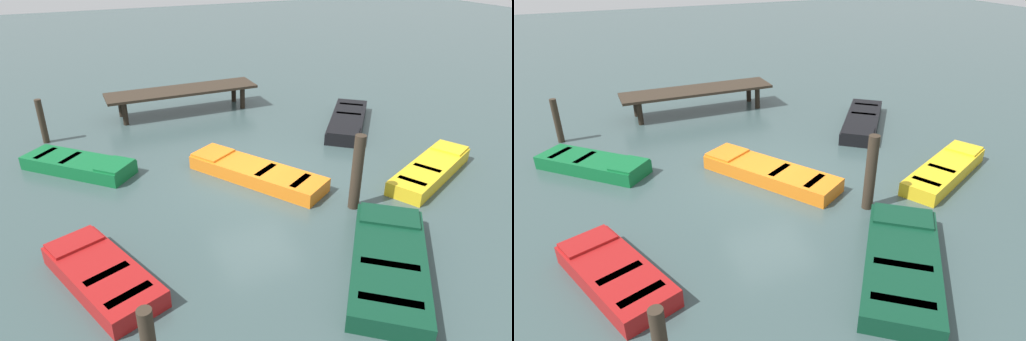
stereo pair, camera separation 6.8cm
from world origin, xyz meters
The scene contains 10 objects.
ground_plane centered at (0.00, 0.00, 0.00)m, with size 80.00×80.00×0.00m, color #384C4C.
dock_segment centered at (-0.35, 6.58, 0.83)m, with size 5.91×1.48×0.95m.
rowboat_red centered at (-4.53, -2.77, 0.22)m, with size 2.19×3.21×0.46m.
rowboat_yellow centered at (4.80, -1.71, 0.22)m, with size 3.80×2.55×0.46m.
rowboat_orange centered at (0.05, 0.15, 0.22)m, with size 3.16×4.10×0.46m.
rowboat_green centered at (-4.58, 2.68, 0.22)m, with size 3.22×3.14×0.46m.
rowboat_dark_green centered at (1.00, -4.68, 0.22)m, with size 3.51×3.94×0.46m.
rowboat_black centered at (4.81, 2.64, 0.22)m, with size 3.43×3.86×0.46m.
mooring_piling_near_left centered at (-5.48, 5.44, 0.76)m, with size 0.21×0.21×1.52m, color #33281E.
mooring_piling_far_right centered at (1.76, -2.28, 1.00)m, with size 0.28×0.28×2.00m, color #33281E.
Camera 1 is at (-4.49, -10.48, 6.13)m, focal length 31.70 mm.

